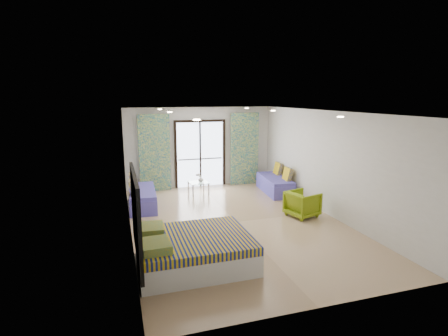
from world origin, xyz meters
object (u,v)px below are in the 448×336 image
object	(u,v)px
daybed_left	(142,197)
armchair	(302,203)
bed	(193,250)
coffee_table	(198,183)
daybed_right	(275,184)

from	to	relation	value
daybed_left	armchair	xyz separation A→B (m)	(3.90, -2.03, 0.08)
bed	coffee_table	size ratio (longest dim) A/B	3.01
armchair	daybed_right	bearing A→B (deg)	-24.49
daybed_right	coffee_table	xyz separation A→B (m)	(-2.42, 0.54, 0.07)
coffee_table	armchair	xyz separation A→B (m)	(2.09, -2.84, 0.02)
daybed_left	coffee_table	xyz separation A→B (m)	(1.81, 0.82, 0.07)
bed	daybed_right	xyz separation A→B (m)	(3.59, 4.08, -0.02)
daybed_left	daybed_right	bearing A→B (deg)	6.40
daybed_left	coffee_table	distance (m)	1.99
bed	coffee_table	world-z (taller)	bed
bed	daybed_left	world-z (taller)	daybed_left
bed	armchair	distance (m)	3.72
daybed_right	coffee_table	distance (m)	2.48
daybed_right	armchair	size ratio (longest dim) A/B	2.56
armchair	daybed_left	bearing A→B (deg)	46.22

